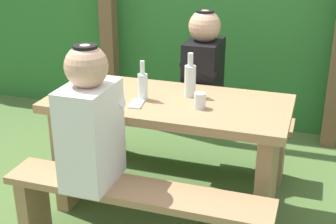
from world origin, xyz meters
name	(u,v)px	position (x,y,z in m)	size (l,w,h in m)	color
ground_plane	(168,205)	(0.00, 0.00, 0.00)	(12.00, 12.00, 0.00)	#4D6B34
pergola_post_left	(107,1)	(-0.95, 1.24, 1.05)	(0.12, 0.12, 2.11)	brown
picnic_table	(168,135)	(0.00, 0.00, 0.49)	(1.40, 0.64, 0.72)	#9E7A51
bench_near	(136,208)	(0.00, -0.53, 0.31)	(1.40, 0.24, 0.43)	#9E7A51
bench_far	(191,128)	(0.00, 0.53, 0.31)	(1.40, 0.24, 0.43)	#9E7A51
person_white_shirt	(90,121)	(-0.23, -0.52, 0.76)	(0.25, 0.35, 0.72)	white
person_black_coat	(203,68)	(0.08, 0.52, 0.76)	(0.25, 0.35, 0.72)	black
drinking_glass	(200,101)	(0.21, -0.07, 0.76)	(0.07, 0.07, 0.09)	silver
bottle_left	(190,79)	(0.10, 0.10, 0.82)	(0.07, 0.07, 0.26)	silver
bottle_right	(143,85)	(-0.14, -0.04, 0.81)	(0.06, 0.06, 0.23)	silver
cell_phone	(137,104)	(-0.14, -0.13, 0.72)	(0.07, 0.14, 0.01)	silver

